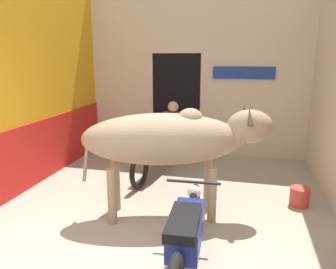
{
  "coord_description": "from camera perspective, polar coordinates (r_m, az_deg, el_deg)",
  "views": [
    {
      "loc": [
        1.02,
        -2.19,
        2.04
      ],
      "look_at": [
        0.01,
        2.01,
        0.99
      ],
      "focal_mm": 35.0,
      "sensor_mm": 36.0,
      "label": 1
    }
  ],
  "objects": [
    {
      "name": "wall_left_shopfront",
      "position": [
        5.54,
        -23.89,
        9.41
      ],
      "size": [
        0.25,
        4.47,
        3.59
      ],
      "color": "orange",
      "rests_on": "ground_plane"
    },
    {
      "name": "wall_back_with_doorway",
      "position": [
        7.02,
        4.0,
        9.54
      ],
      "size": [
        4.46,
        0.93,
        3.59
      ],
      "color": "beige",
      "rests_on": "ground_plane"
    },
    {
      "name": "cow",
      "position": [
        4.05,
        0.65,
        -0.82
      ],
      "size": [
        2.42,
        1.17,
        1.46
      ],
      "color": "tan",
      "rests_on": "ground_plane"
    },
    {
      "name": "motorcycle_near",
      "position": [
        3.19,
        3.23,
        -16.83
      ],
      "size": [
        0.58,
        1.98,
        0.73
      ],
      "color": "black",
      "rests_on": "ground_plane"
    },
    {
      "name": "motorcycle_far",
      "position": [
        5.65,
        -2.21,
        -3.21
      ],
      "size": [
        0.58,
        1.86,
        0.71
      ],
      "color": "black",
      "rests_on": "ground_plane"
    },
    {
      "name": "shopkeeper_seated",
      "position": [
        6.31,
        0.79,
        0.77
      ],
      "size": [
        0.37,
        0.33,
        1.18
      ],
      "color": "#3D3842",
      "rests_on": "ground_plane"
    },
    {
      "name": "plastic_stool",
      "position": [
        6.49,
        4.58,
        -2.44
      ],
      "size": [
        0.37,
        0.37,
        0.46
      ],
      "color": "#DB6093",
      "rests_on": "ground_plane"
    },
    {
      "name": "bucket",
      "position": [
        4.96,
        21.93,
        -10.0
      ],
      "size": [
        0.26,
        0.26,
        0.26
      ],
      "color": "#C63D33",
      "rests_on": "ground_plane"
    }
  ]
}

